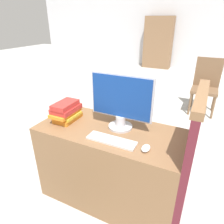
# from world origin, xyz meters

# --- Properties ---
(ground_plane) EXTENTS (20.00, 20.00, 0.00)m
(ground_plane) POSITION_xyz_m (0.00, 0.00, 0.00)
(ground_plane) COLOR #B2B2AD
(wall_back) EXTENTS (12.00, 0.06, 2.80)m
(wall_back) POSITION_xyz_m (0.00, 6.35, 1.40)
(wall_back) COLOR silver
(wall_back) RESTS_ON ground_plane
(desk) EXTENTS (1.23, 0.58, 0.75)m
(desk) POSITION_xyz_m (0.00, 0.29, 0.37)
(desk) COLOR brown
(desk) RESTS_ON ground_plane
(carrel_divider) EXTENTS (0.07, 0.67, 1.16)m
(carrel_divider) POSITION_xyz_m (0.64, 0.33, 0.59)
(carrel_divider) COLOR #5B1E28
(carrel_divider) RESTS_ON ground_plane
(monitor) EXTENTS (0.53, 0.20, 0.46)m
(monitor) POSITION_xyz_m (0.07, 0.36, 0.98)
(monitor) COLOR #B7B7BC
(monitor) RESTS_ON desk
(keyboard) EXTENTS (0.38, 0.11, 0.02)m
(keyboard) POSITION_xyz_m (0.09, 0.13, 0.76)
(keyboard) COLOR silver
(keyboard) RESTS_ON desk
(mouse) EXTENTS (0.06, 0.09, 0.03)m
(mouse) POSITION_xyz_m (0.36, 0.14, 0.76)
(mouse) COLOR white
(mouse) RESTS_ON desk
(book_stack) EXTENTS (0.18, 0.28, 0.18)m
(book_stack) POSITION_xyz_m (-0.42, 0.27, 0.84)
(book_stack) COLOR orange
(book_stack) RESTS_ON desk
(far_chair) EXTENTS (0.44, 0.44, 0.97)m
(far_chair) POSITION_xyz_m (0.65, 2.83, 0.53)
(far_chair) COLOR brown
(far_chair) RESTS_ON ground_plane
(bookshelf_far) EXTENTS (0.95, 0.32, 1.67)m
(bookshelf_far) POSITION_xyz_m (-1.08, 6.11, 0.84)
(bookshelf_far) COLOR #846042
(bookshelf_far) RESTS_ON ground_plane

